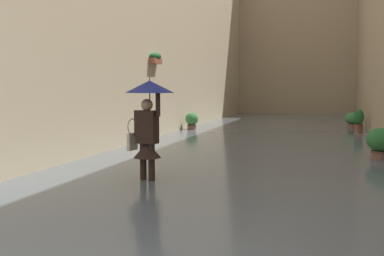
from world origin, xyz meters
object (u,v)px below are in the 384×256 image
(potted_plant_near_left, at_px, (359,121))
(person_wading, at_px, (148,114))
(potted_plant_far_left, at_px, (381,143))
(potted_plant_far_right, at_px, (192,121))
(potted_plant_mid_left, at_px, (353,120))

(potted_plant_near_left, bearing_deg, person_wading, 68.62)
(potted_plant_far_left, relative_size, potted_plant_far_right, 1.09)
(person_wading, distance_m, potted_plant_far_right, 10.12)
(potted_plant_near_left, bearing_deg, potted_plant_far_left, 91.02)
(person_wading, distance_m, potted_plant_mid_left, 13.10)
(person_wading, xyz_separation_m, potted_plant_far_left, (-4.33, -3.92, -0.84))
(person_wading, bearing_deg, potted_plant_mid_left, -108.15)
(potted_plant_mid_left, height_order, potted_plant_far_right, potted_plant_far_right)
(potted_plant_far_left, xyz_separation_m, potted_plant_far_right, (6.42, -5.94, -0.05))
(potted_plant_near_left, height_order, potted_plant_mid_left, potted_plant_near_left)
(potted_plant_far_right, bearing_deg, potted_plant_mid_left, -157.42)
(person_wading, relative_size, potted_plant_far_right, 2.55)
(potted_plant_far_left, bearing_deg, potted_plant_near_left, -88.98)
(person_wading, bearing_deg, potted_plant_far_left, -137.86)
(potted_plant_far_left, height_order, potted_plant_far_right, potted_plant_far_left)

